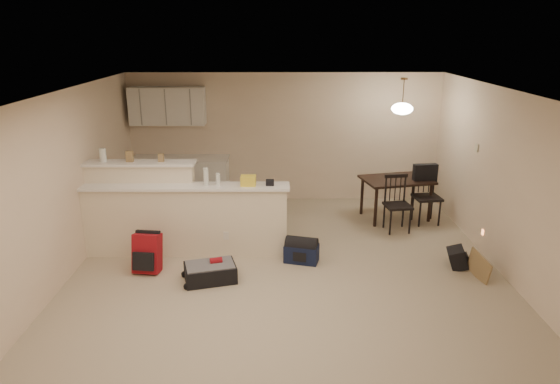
{
  "coord_description": "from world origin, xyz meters",
  "views": [
    {
      "loc": [
        -0.13,
        -6.07,
        3.25
      ],
      "look_at": [
        -0.1,
        0.7,
        1.05
      ],
      "focal_mm": 32.0,
      "sensor_mm": 36.0,
      "label": 1
    }
  ],
  "objects_px": {
    "dining_table": "(396,183)",
    "dining_chair_near": "(398,204)",
    "pendant_lamp": "(402,108)",
    "dining_chair_far": "(427,196)",
    "red_backpack": "(147,253)",
    "black_daypack": "(457,258)",
    "suitcase": "(210,273)",
    "navy_duffel": "(301,253)"
  },
  "relations": [
    {
      "from": "dining_table",
      "to": "dining_chair_near",
      "type": "xyz_separation_m",
      "value": [
        -0.1,
        -0.62,
        -0.17
      ]
    },
    {
      "from": "dining_table",
      "to": "dining_chair_near",
      "type": "distance_m",
      "value": 0.65
    },
    {
      "from": "pendant_lamp",
      "to": "dining_chair_far",
      "type": "xyz_separation_m",
      "value": [
        0.49,
        -0.26,
        -1.49
      ]
    },
    {
      "from": "dining_chair_near",
      "to": "red_backpack",
      "type": "height_order",
      "value": "dining_chair_near"
    },
    {
      "from": "dining_table",
      "to": "black_daypack",
      "type": "xyz_separation_m",
      "value": [
        0.46,
        -1.98,
        -0.51
      ]
    },
    {
      "from": "dining_chair_near",
      "to": "suitcase",
      "type": "bearing_deg",
      "value": -156.68
    },
    {
      "from": "dining_chair_far",
      "to": "black_daypack",
      "type": "xyz_separation_m",
      "value": [
        -0.03,
        -1.73,
        -0.36
      ]
    },
    {
      "from": "dining_chair_far",
      "to": "black_daypack",
      "type": "bearing_deg",
      "value": -97.64
    },
    {
      "from": "dining_chair_far",
      "to": "dining_chair_near",
      "type": "bearing_deg",
      "value": -155.32
    },
    {
      "from": "dining_table",
      "to": "navy_duffel",
      "type": "xyz_separation_m",
      "value": [
        -1.77,
        -1.81,
        -0.52
      ]
    },
    {
      "from": "dining_table",
      "to": "red_backpack",
      "type": "height_order",
      "value": "dining_table"
    },
    {
      "from": "black_daypack",
      "to": "pendant_lamp",
      "type": "bearing_deg",
      "value": 24.1
    },
    {
      "from": "suitcase",
      "to": "navy_duffel",
      "type": "relative_size",
      "value": 1.39
    },
    {
      "from": "suitcase",
      "to": "black_daypack",
      "type": "relative_size",
      "value": 2.15
    },
    {
      "from": "red_backpack",
      "to": "black_daypack",
      "type": "bearing_deg",
      "value": 8.99
    },
    {
      "from": "red_backpack",
      "to": "navy_duffel",
      "type": "relative_size",
      "value": 1.13
    },
    {
      "from": "dining_chair_near",
      "to": "red_backpack",
      "type": "xyz_separation_m",
      "value": [
        -3.85,
        -1.47,
        -0.2
      ]
    },
    {
      "from": "pendant_lamp",
      "to": "dining_chair_near",
      "type": "bearing_deg",
      "value": -99.5
    },
    {
      "from": "pendant_lamp",
      "to": "red_backpack",
      "type": "bearing_deg",
      "value": -152.09
    },
    {
      "from": "dining_chair_far",
      "to": "black_daypack",
      "type": "distance_m",
      "value": 1.76
    },
    {
      "from": "dining_table",
      "to": "black_daypack",
      "type": "relative_size",
      "value": 4.21
    },
    {
      "from": "dining_chair_near",
      "to": "red_backpack",
      "type": "relative_size",
      "value": 1.74
    },
    {
      "from": "red_backpack",
      "to": "dining_table",
      "type": "bearing_deg",
      "value": 35.5
    },
    {
      "from": "navy_duffel",
      "to": "dining_chair_near",
      "type": "bearing_deg",
      "value": 50.53
    },
    {
      "from": "dining_chair_near",
      "to": "dining_chair_far",
      "type": "xyz_separation_m",
      "value": [
        0.59,
        0.36,
        0.03
      ]
    },
    {
      "from": "dining_table",
      "to": "pendant_lamp",
      "type": "relative_size",
      "value": 2.14
    },
    {
      "from": "pendant_lamp",
      "to": "dining_chair_near",
      "type": "distance_m",
      "value": 1.64
    },
    {
      "from": "dining_table",
      "to": "dining_chair_far",
      "type": "bearing_deg",
      "value": -40.65
    },
    {
      "from": "dining_chair_near",
      "to": "black_daypack",
      "type": "relative_size",
      "value": 3.03
    },
    {
      "from": "suitcase",
      "to": "navy_duffel",
      "type": "bearing_deg",
      "value": 9.36
    },
    {
      "from": "red_backpack",
      "to": "suitcase",
      "type": "bearing_deg",
      "value": -9.97
    },
    {
      "from": "dining_table",
      "to": "navy_duffel",
      "type": "distance_m",
      "value": 2.58
    },
    {
      "from": "dining_table",
      "to": "dining_chair_near",
      "type": "bearing_deg",
      "value": -112.19
    },
    {
      "from": "dining_chair_near",
      "to": "navy_duffel",
      "type": "relative_size",
      "value": 1.96
    },
    {
      "from": "dining_chair_near",
      "to": "navy_duffel",
      "type": "height_order",
      "value": "dining_chair_near"
    },
    {
      "from": "dining_table",
      "to": "suitcase",
      "type": "distance_m",
      "value": 3.89
    },
    {
      "from": "suitcase",
      "to": "pendant_lamp",
      "type": "bearing_deg",
      "value": 23.08
    },
    {
      "from": "dining_chair_near",
      "to": "red_backpack",
      "type": "distance_m",
      "value": 4.12
    },
    {
      "from": "pendant_lamp",
      "to": "dining_chair_near",
      "type": "height_order",
      "value": "pendant_lamp"
    },
    {
      "from": "red_backpack",
      "to": "dining_chair_near",
      "type": "bearing_deg",
      "value": 28.52
    },
    {
      "from": "red_backpack",
      "to": "black_daypack",
      "type": "distance_m",
      "value": 4.41
    },
    {
      "from": "dining_chair_far",
      "to": "suitcase",
      "type": "xyz_separation_m",
      "value": [
        -3.52,
        -2.12,
        -0.39
      ]
    }
  ]
}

